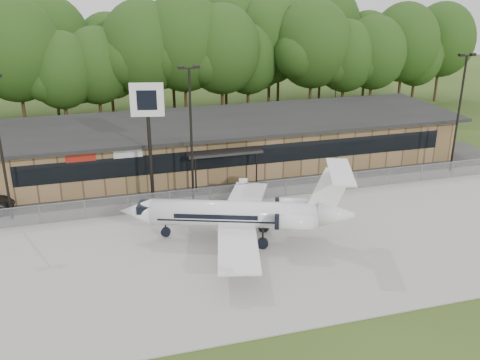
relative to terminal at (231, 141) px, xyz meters
name	(u,v)px	position (x,y,z in m)	size (l,w,h in m)	color
ground	(352,309)	(0.00, -23.94, -2.18)	(160.00, 160.00, 0.00)	#2F4418
apron	(295,240)	(0.00, -15.94, -2.14)	(64.00, 18.00, 0.08)	#9E9B93
parking_lot	(245,180)	(0.00, -4.44, -2.15)	(50.00, 9.00, 0.06)	#383835
terminal	(231,141)	(0.00, 0.00, 0.00)	(41.00, 11.65, 4.30)	#937149
fence	(261,191)	(0.00, -8.94, -1.40)	(46.00, 0.04, 1.52)	gray
treeline	(190,55)	(0.00, 18.06, 5.32)	(72.00, 12.00, 15.00)	#193912
radio_mast	(341,5)	(22.00, 24.06, 10.32)	(0.20, 0.20, 25.00)	gray
light_pole_mid	(191,124)	(-5.00, -7.44, 3.80)	(1.55, 0.30, 10.23)	black
light_pole_right	(460,105)	(18.00, -7.44, 3.80)	(1.55, 0.30, 10.23)	black
business_jet	(242,215)	(-3.30, -14.99, -0.35)	(14.93, 13.36, 5.10)	white
pole_sign	(148,113)	(-8.03, -7.14, 4.79)	(2.39, 0.78, 9.11)	black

